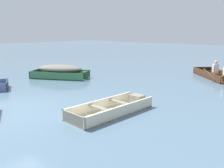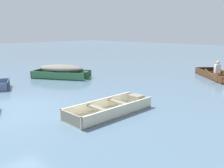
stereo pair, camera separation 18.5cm
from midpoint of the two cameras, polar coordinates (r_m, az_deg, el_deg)
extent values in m
plane|color=slate|center=(8.37, -21.97, -5.84)|extent=(80.00, 80.00, 0.00)
cube|color=#387047|center=(13.45, -11.05, 1.50)|extent=(3.14, 2.48, 0.04)
cube|color=#387047|center=(13.94, -10.12, 2.63)|extent=(2.57, 1.49, 0.38)
cube|color=#387047|center=(12.91, -12.13, 1.79)|extent=(2.57, 1.49, 0.38)
cube|color=#1E3D27|center=(14.08, -16.43, 2.41)|extent=(0.63, 1.06, 0.38)
cube|color=#1E3D27|center=(12.94, -5.89, 2.11)|extent=(0.58, 0.64, 0.35)
cube|color=#1E3D27|center=(13.23, -9.36, 2.57)|extent=(0.68, 1.03, 0.04)
cube|color=#1E3D27|center=(13.59, -12.79, 2.69)|extent=(0.68, 1.03, 0.04)
ellipsoid|color=#6B665B|center=(13.37, -11.14, 3.53)|extent=(2.65, 2.17, 0.39)
cube|color=beige|center=(7.58, 0.07, -6.60)|extent=(1.09, 2.89, 0.04)
cube|color=beige|center=(7.85, -2.29, -4.77)|extent=(0.17, 2.86, 0.34)
cube|color=beige|center=(7.23, 2.65, -6.28)|extent=(0.17, 2.86, 0.34)
cube|color=gray|center=(6.67, -8.62, -8.01)|extent=(0.97, 0.09, 0.34)
cube|color=gray|center=(8.41, 6.15, -3.55)|extent=(0.45, 0.38, 0.31)
cube|color=gray|center=(7.80, 2.32, -4.22)|extent=(0.87, 0.20, 0.04)
cube|color=gray|center=(7.22, -2.36, -5.57)|extent=(0.87, 0.20, 0.04)
cube|color=#273246|center=(11.64, -22.19, -0.06)|extent=(1.07, 0.60, 0.35)
cube|color=#4C2D19|center=(14.27, 23.14, 1.35)|extent=(3.05, 2.99, 0.04)
cube|color=#4C2D19|center=(14.03, 21.33, 1.96)|extent=(2.35, 2.26, 0.35)
cube|color=black|center=(15.66, 20.68, 3.00)|extent=(0.77, 0.80, 0.35)
cube|color=black|center=(13.81, 24.08, 1.95)|extent=(0.78, 0.80, 0.04)
cube|color=black|center=(14.66, 22.40, 2.63)|extent=(0.78, 0.80, 0.04)
cube|color=white|center=(14.20, 23.30, 3.25)|extent=(0.32, 0.33, 0.44)
sphere|color=tan|center=(14.16, 23.41, 4.53)|extent=(0.18, 0.18, 0.18)
cylinder|color=tan|center=(12.85, 22.12, 2.05)|extent=(0.48, 0.49, 0.55)
camera|label=1|loc=(0.09, -89.47, 0.11)|focal=40.00mm
camera|label=2|loc=(0.09, 90.53, -0.11)|focal=40.00mm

